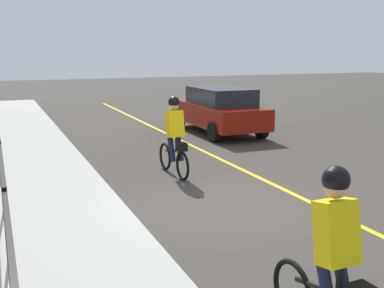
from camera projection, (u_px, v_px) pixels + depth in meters
ground_plane at (229, 209)px, 8.75m from camera, size 80.00×80.00×0.00m
lane_line_centre at (303, 198)px, 9.35m from camera, size 36.00×0.12×0.01m
sidewalk at (34, 232)px, 7.46m from camera, size 40.00×3.20×0.15m
cyclist_lead at (175, 137)px, 10.87m from camera, size 1.71×0.37×1.83m
cyclist_follow at (333, 261)px, 4.50m from camera, size 1.71×0.37×1.83m
patrol_sedan at (219, 109)px, 16.48m from camera, size 4.40×1.93×1.58m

